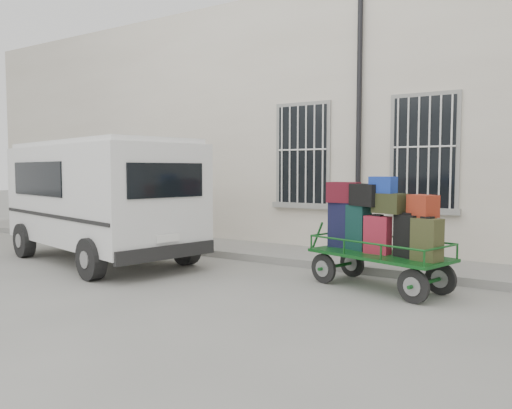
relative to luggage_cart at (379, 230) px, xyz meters
name	(u,v)px	position (x,y,z in m)	size (l,w,h in m)	color
ground	(245,278)	(-2.22, -0.51, -0.94)	(80.00, 80.00, 0.00)	slate
building	(360,128)	(-2.22, 4.99, 2.06)	(24.00, 5.15, 6.00)	beige
sidewalk	(302,256)	(-2.22, 1.69, -0.87)	(24.00, 1.70, 0.15)	gray
luggage_cart	(379,230)	(0.00, 0.00, 0.00)	(2.62, 1.59, 1.80)	black
van	(100,193)	(-5.68, -0.73, 0.48)	(5.24, 3.14, 2.48)	white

